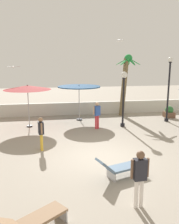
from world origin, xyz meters
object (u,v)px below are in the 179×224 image
Objects in this scene: lounge_chair_0 at (32,220)px; lounge_chair_2 at (120,167)px; patio_umbrella_0 at (28,88)px; seagull_0 at (120,40)px; patio_umbrella_1 at (79,88)px; guest_1 at (41,131)px; guest_0 at (97,113)px; seagull_1 at (14,67)px; palm_tree_1 at (125,79)px; guest_2 at (140,174)px; planter at (169,112)px; lamp_post_2 at (124,91)px; lamp_post_1 at (169,85)px.

lounge_chair_0 is 0.93× the size of lounge_chair_2.
patio_umbrella_0 is 2.85× the size of seagull_0.
patio_umbrella_0 is at bearing -160.28° from patio_umbrella_1.
guest_1 is (0.09, 5.79, 0.57)m from lounge_chair_0.
lounge_chair_2 is at bearing -93.56° from guest_0.
guest_0 reaches higher than lounge_chair_2.
seagull_1 is (-4.79, 9.35, 3.36)m from lounge_chair_2.
lounge_chair_0 is (-6.23, -12.33, -2.42)m from palm_tree_1.
planter is at bearing 58.72° from guest_2.
patio_umbrella_0 is 1.50× the size of lounge_chair_2.
guest_1 is (-6.14, -6.54, -1.85)m from palm_tree_1.
guest_1 is 6.97m from seagull_1.
lamp_post_2 is 7.25m from lounge_chair_2.
lamp_post_2 is 8.91m from guest_2.
lamp_post_2 is 2.19× the size of guest_1.
lamp_post_1 is 2.74× the size of guest_1.
lounge_chair_2 is 1.13× the size of guest_2.
guest_2 is 1.91× the size of seagull_1.
guest_0 is at bearing 117.43° from seagull_0.
patio_umbrella_1 is at bearing 139.89° from lamp_post_2.
lamp_post_2 reaches higher than guest_0.
seagull_1 is at bearing 98.52° from lounge_chair_0.
guest_2 is 7.95m from seagull_0.
guest_2 reaches higher than guest_1.
planter is at bearing -4.14° from seagull_1.
patio_umbrella_0 is at bearing 171.07° from lamp_post_2.
lounge_chair_2 reaches higher than lounge_chair_0.
lounge_chair_2 is at bearing -63.41° from patio_umbrella_0.
seagull_0 is (1.26, 4.76, 4.81)m from lounge_chair_2.
lounge_chair_0 is 5.82m from guest_1.
seagull_1 is at bearing 172.90° from patio_umbrella_1.
lounge_chair_0 is at bearing -81.48° from seagull_1.
seagull_1 reaches higher than lounge_chair_2.
lounge_chair_2 is 2.02m from guest_2.
lounge_chair_0 is 2.00× the size of seagull_1.
seagull_1 is at bearing -176.97° from palm_tree_1.
lamp_post_2 is 2.17m from guest_0.
patio_umbrella_1 reaches higher than lounge_chair_2.
lamp_post_1 is at bearing 53.19° from lounge_chair_2.
seagull_1 reaches higher than guest_1.
patio_umbrella_0 is 7.36m from palm_tree_1.
lamp_post_2 is 2.09× the size of guest_0.
patio_umbrella_1 is 1.77× the size of guest_0.
patio_umbrella_1 is 0.67× the size of lamp_post_1.
palm_tree_1 reaches higher than planter.
planter is (3.10, -1.23, -2.44)m from palm_tree_1.
seagull_1 is at bearing 117.13° from lounge_chair_2.
patio_umbrella_0 is at bearing 164.41° from guest_0.
lounge_chair_0 is at bearing -85.54° from patio_umbrella_0.
planter is (4.19, 1.89, -1.92)m from lamp_post_2.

